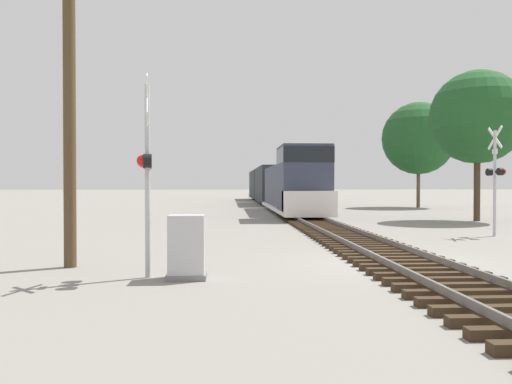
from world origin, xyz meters
TOP-DOWN VIEW (x-y plane):
  - ground_plane at (0.00, 0.00)m, footprint 400.00×400.00m
  - rail_track_bed at (0.00, -0.00)m, footprint 2.60×160.00m
  - freight_train at (0.00, 37.43)m, footprint 2.91×47.75m
  - crossing_signal_near at (-6.31, -1.54)m, footprint 0.45×1.01m
  - crossing_signal_far at (6.27, 6.74)m, footprint 0.40×1.01m
  - relay_cabinet at (-5.40, -1.73)m, footprint 0.86×0.70m
  - utility_pole at (-8.46, 0.00)m, footprint 1.80×0.31m
  - tree_far_right at (9.73, 14.96)m, footprint 5.32×5.32m
  - tree_mid_background at (12.84, 31.77)m, footprint 6.56×6.56m

SIDE VIEW (x-z plane):
  - ground_plane at x=0.00m, z-range 0.00..0.00m
  - rail_track_bed at x=0.00m, z-range -0.02..0.29m
  - relay_cabinet at x=-5.40m, z-range -0.01..1.40m
  - freight_train at x=0.00m, z-range -0.19..4.20m
  - crossing_signal_far at x=6.27m, z-range 0.27..4.70m
  - crossing_signal_near at x=-6.31m, z-range 0.28..4.76m
  - utility_pole at x=-8.46m, z-range 0.12..9.96m
  - tree_far_right at x=9.73m, z-range 1.63..10.23m
  - tree_mid_background at x=12.84m, z-range 1.51..11.09m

